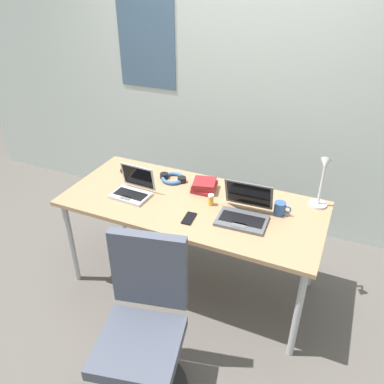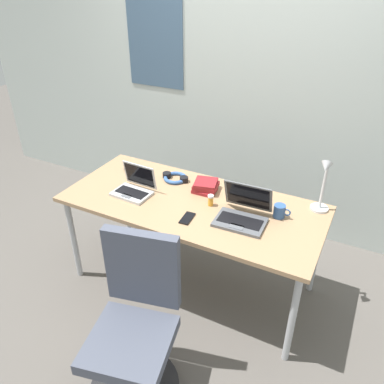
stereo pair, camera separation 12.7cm
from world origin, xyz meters
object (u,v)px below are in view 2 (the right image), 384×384
object	(u,v)px
office_chair	(135,334)
laptop_by_keyboard	(242,214)
computer_mouse	(129,167)
coffee_mug	(280,211)
pill_bottle	(211,200)
laptop_back_right	(134,188)
book_stack	(205,186)
cell_phone	(187,218)
headphones	(175,178)
desk_lamp	(323,186)

from	to	relation	value
office_chair	laptop_by_keyboard	bearing A→B (deg)	70.96
computer_mouse	coffee_mug	size ratio (longest dim) A/B	0.85
pill_bottle	office_chair	distance (m)	0.98
laptop_by_keyboard	office_chair	bearing A→B (deg)	-109.04
laptop_back_right	office_chair	size ratio (longest dim) A/B	0.28
laptop_back_right	laptop_by_keyboard	bearing A→B (deg)	2.58
laptop_back_right	book_stack	size ratio (longest dim) A/B	1.43
book_stack	cell_phone	bearing A→B (deg)	-82.61
laptop_by_keyboard	laptop_back_right	bearing A→B (deg)	-177.42
cell_phone	book_stack	world-z (taller)	book_stack
computer_mouse	office_chair	bearing A→B (deg)	-47.29
laptop_back_right	book_stack	world-z (taller)	laptop_back_right
book_stack	coffee_mug	world-z (taller)	coffee_mug
headphones	pill_bottle	distance (m)	0.44
computer_mouse	headphones	world-z (taller)	headphones
computer_mouse	coffee_mug	distance (m)	1.26
laptop_back_right	headphones	distance (m)	0.35
desk_lamp	laptop_by_keyboard	xyz separation A→B (m)	(-0.42, -0.32, -0.15)
cell_phone	computer_mouse	bearing A→B (deg)	147.01
pill_bottle	coffee_mug	bearing A→B (deg)	9.74
computer_mouse	headphones	xyz separation A→B (m)	(0.42, 0.02, -0.00)
laptop_by_keyboard	pill_bottle	world-z (taller)	laptop_by_keyboard
desk_lamp	headphones	size ratio (longest dim) A/B	1.87
laptop_back_right	headphones	bearing A→B (deg)	61.70
computer_mouse	headphones	distance (m)	0.42
headphones	office_chair	distance (m)	1.21
laptop_back_right	computer_mouse	size ratio (longest dim) A/B	2.87
laptop_by_keyboard	coffee_mug	size ratio (longest dim) A/B	2.92
cell_phone	office_chair	xyz separation A→B (m)	(0.03, -0.68, -0.35)
desk_lamp	cell_phone	bearing A→B (deg)	-147.29
laptop_by_keyboard	cell_phone	world-z (taller)	laptop_by_keyboard
laptop_by_keyboard	headphones	bearing A→B (deg)	157.32
pill_bottle	book_stack	world-z (taller)	pill_bottle
laptop_by_keyboard	cell_phone	bearing A→B (deg)	-154.49
desk_lamp	cell_phone	size ratio (longest dim) A/B	2.94
cell_phone	desk_lamp	bearing A→B (deg)	28.02
office_chair	desk_lamp	bearing A→B (deg)	58.62
pill_bottle	headphones	bearing A→B (deg)	152.31
laptop_by_keyboard	cell_phone	size ratio (longest dim) A/B	2.42
desk_lamp	laptop_back_right	distance (m)	1.28
pill_bottle	book_stack	bearing A→B (deg)	125.95
computer_mouse	cell_phone	distance (m)	0.84
computer_mouse	headphones	bearing A→B (deg)	10.26
book_stack	coffee_mug	xyz separation A→B (m)	(0.57, -0.08, 0.01)
pill_bottle	coffee_mug	size ratio (longest dim) A/B	0.70
laptop_by_keyboard	book_stack	world-z (taller)	laptop_by_keyboard
laptop_by_keyboard	headphones	xyz separation A→B (m)	(-0.64, 0.27, -0.03)
desk_lamp	coffee_mug	bearing A→B (deg)	-140.33
pill_bottle	laptop_by_keyboard	bearing A→B (deg)	-14.21
cell_phone	headphones	size ratio (longest dim) A/B	0.64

